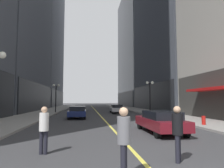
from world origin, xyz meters
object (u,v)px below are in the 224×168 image
at_px(street_lamp_left_far, 56,92).
at_px(pedestrian_in_black_coat, 178,129).
at_px(car_navy, 77,112).
at_px(car_silver, 116,108).
at_px(street_lamp_right_mid, 150,90).
at_px(fire_hydrant_right, 204,121).
at_px(car_maroon, 160,121).
at_px(pedestrian_in_grey_suit, 124,137).
at_px(pedestrian_in_white_shirt, 44,126).

bearing_deg(street_lamp_left_far, pedestrian_in_black_coat, -73.27).
height_order(car_navy, car_silver, same).
relative_size(pedestrian_in_black_coat, street_lamp_right_mid, 0.40).
bearing_deg(street_lamp_right_mid, pedestrian_in_black_coat, -105.73).
height_order(street_lamp_right_mid, fire_hydrant_right, street_lamp_right_mid).
distance_m(car_silver, fire_hydrant_right, 16.78).
height_order(car_maroon, car_navy, same).
distance_m(car_maroon, street_lamp_right_mid, 14.05).
height_order(pedestrian_in_black_coat, street_lamp_left_far, street_lamp_left_far).
relative_size(car_silver, street_lamp_left_far, 0.98).
relative_size(pedestrian_in_black_coat, fire_hydrant_right, 2.23).
bearing_deg(pedestrian_in_black_coat, street_lamp_left_far, 106.73).
bearing_deg(street_lamp_right_mid, car_silver, 124.29).
distance_m(pedestrian_in_grey_suit, fire_hydrant_right, 11.87).
bearing_deg(car_silver, pedestrian_in_black_coat, -94.04).
bearing_deg(street_lamp_right_mid, fire_hydrant_right, -87.39).
bearing_deg(pedestrian_in_grey_suit, car_silver, 81.72).
bearing_deg(street_lamp_right_mid, pedestrian_in_white_shirt, -119.47).
height_order(pedestrian_in_black_coat, street_lamp_right_mid, street_lamp_right_mid).
bearing_deg(car_silver, car_navy, -124.32).
bearing_deg(pedestrian_in_black_coat, car_navy, 103.55).
distance_m(pedestrian_in_grey_suit, street_lamp_left_far, 26.73).
bearing_deg(street_lamp_left_far, pedestrian_in_grey_suit, -78.02).
distance_m(car_navy, car_silver, 9.84).
bearing_deg(car_maroon, street_lamp_right_mid, 74.23).
xyz_separation_m(pedestrian_in_white_shirt, pedestrian_in_grey_suit, (2.49, -2.65, 0.04)).
height_order(car_maroon, pedestrian_in_black_coat, pedestrian_in_black_coat).
bearing_deg(car_maroon, pedestrian_in_black_coat, -105.64).
bearing_deg(pedestrian_in_grey_suit, pedestrian_in_black_coat, 29.35).
relative_size(car_navy, street_lamp_left_far, 0.94).
distance_m(car_maroon, pedestrian_in_grey_suit, 7.52).
relative_size(car_silver, pedestrian_in_white_shirt, 2.49).
bearing_deg(street_lamp_left_far, car_maroon, -65.03).
distance_m(pedestrian_in_white_shirt, fire_hydrant_right, 12.06).
distance_m(car_silver, street_lamp_left_far, 9.58).
bearing_deg(pedestrian_in_grey_suit, street_lamp_right_mid, 69.96).
bearing_deg(street_lamp_left_far, fire_hydrant_right, -52.14).
xyz_separation_m(pedestrian_in_grey_suit, fire_hydrant_right, (7.77, 8.94, -0.65)).
relative_size(car_navy, car_silver, 0.97).
distance_m(pedestrian_in_white_shirt, street_lamp_left_far, 23.71).
xyz_separation_m(street_lamp_left_far, street_lamp_right_mid, (12.80, -6.12, 0.00)).
bearing_deg(pedestrian_in_white_shirt, car_navy, 87.57).
bearing_deg(fire_hydrant_right, pedestrian_in_black_coat, -126.52).
height_order(car_silver, pedestrian_in_black_coat, pedestrian_in_black_coat).
distance_m(pedestrian_in_grey_suit, pedestrian_in_black_coat, 2.26).
bearing_deg(pedestrian_in_white_shirt, pedestrian_in_black_coat, -19.06).
height_order(pedestrian_in_white_shirt, pedestrian_in_grey_suit, pedestrian_in_grey_suit).
bearing_deg(fire_hydrant_right, pedestrian_in_grey_suit, -130.99).
height_order(pedestrian_in_grey_suit, pedestrian_in_black_coat, pedestrian_in_grey_suit).
height_order(car_silver, pedestrian_in_grey_suit, pedestrian_in_grey_suit).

